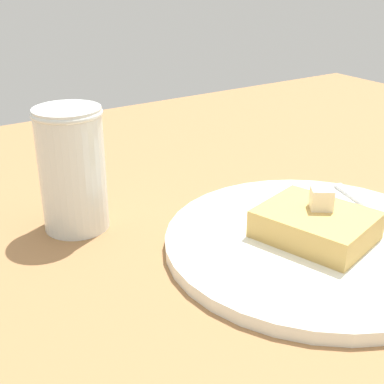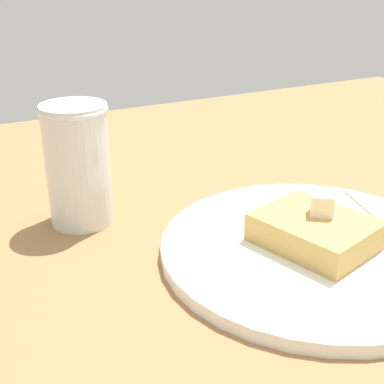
{
  "view_description": "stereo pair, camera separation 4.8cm",
  "coord_description": "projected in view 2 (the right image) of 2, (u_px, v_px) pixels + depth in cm",
  "views": [
    {
      "loc": [
        -31.61,
        -21.53,
        26.11
      ],
      "look_at": [
        -7.75,
        14.85,
        6.79
      ],
      "focal_mm": 50.0,
      "sensor_mm": 36.0,
      "label": 1
    },
    {
      "loc": [
        -27.5,
        -23.92,
        26.11
      ],
      "look_at": [
        -7.75,
        14.85,
        6.79
      ],
      "focal_mm": 50.0,
      "sensor_mm": 36.0,
      "label": 2
    }
  ],
  "objects": [
    {
      "name": "syrup_jar",
      "position": [
        79.0,
        170.0,
        0.5
      ],
      "size": [
        6.34,
        6.34,
        11.62
      ],
      "color": "#592711",
      "rests_on": "table_surface"
    },
    {
      "name": "toast_slice_center",
      "position": [
        317.0,
        230.0,
        0.45
      ],
      "size": [
        9.85,
        11.04,
        2.49
      ],
      "primitive_type": "cube",
      "rotation": [
        0.0,
        0.0,
        0.29
      ],
      "color": "tan",
      "rests_on": "plate"
    },
    {
      "name": "plate",
      "position": [
        316.0,
        248.0,
        0.46
      ],
      "size": [
        26.27,
        26.27,
        1.14
      ],
      "color": "white",
      "rests_on": "table_surface"
    },
    {
      "name": "butter_pat_primary",
      "position": [
        322.0,
        205.0,
        0.45
      ],
      "size": [
        2.52,
        2.47,
        1.88
      ],
      "primitive_type": "cube",
      "rotation": [
        0.0,
        0.0,
        2.51
      ],
      "color": "#F9ECC6",
      "rests_on": "toast_slice_center"
    },
    {
      "name": "table_surface",
      "position": [
        369.0,
        310.0,
        0.41
      ],
      "size": [
        120.19,
        120.19,
        2.29
      ],
      "primitive_type": "cube",
      "color": "#986B41",
      "rests_on": "ground"
    }
  ]
}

